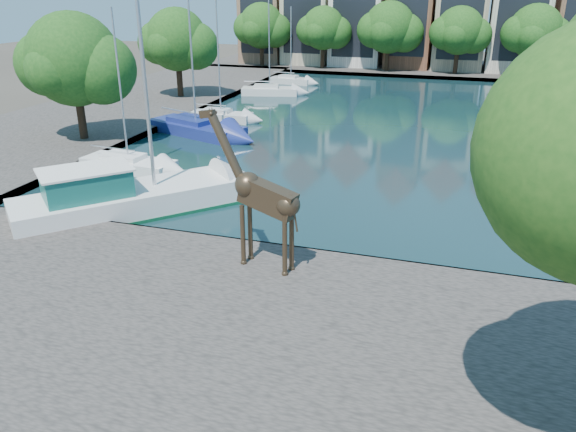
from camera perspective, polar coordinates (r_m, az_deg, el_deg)
name	(u,v)px	position (r m, az deg, el deg)	size (l,w,h in m)	color
ground	(355,265)	(22.16, 6.85, -4.98)	(160.00, 160.00, 0.00)	#38332B
water_basin	(415,127)	(44.71, 12.78, 8.83)	(38.00, 50.00, 0.08)	black
near_quay	(308,368)	(16.23, 2.01, -15.16)	(50.00, 14.00, 0.50)	#4E4843
far_quay	(440,69)	(76.14, 15.15, 14.24)	(60.00, 16.00, 0.50)	#4E4843
left_quay	(130,105)	(52.77, -15.78, 10.81)	(14.00, 52.00, 0.50)	#4E4843
townhouse_west_end	(268,7)	(79.92, -2.04, 20.44)	(5.44, 9.18, 14.93)	#866249
townhouse_west_mid	(311,1)	(78.12, 2.40, 21.03)	(5.94, 9.18, 16.79)	#BAAF8F
townhouse_west_inner	(361,8)	(76.72, 7.39, 20.19)	(6.43, 9.18, 15.15)	silver
townhouse_center	(413,0)	(75.79, 12.60, 20.61)	(5.44, 9.18, 16.93)	brown
townhouse_east_inner	(463,6)	(75.46, 17.36, 19.68)	(5.94, 9.18, 15.79)	tan
townhouse_east_mid	(521,3)	(75.62, 22.58, 19.32)	(6.43, 9.18, 16.65)	beige
far_tree_far_west	(262,27)	(74.49, -2.64, 18.61)	(7.28, 5.60, 7.68)	#332114
far_tree_west	(324,30)	(72.18, 3.66, 18.38)	(6.76, 5.20, 7.36)	#332114
far_tree_mid_west	(390,29)	(70.69, 10.32, 18.17)	(7.80, 6.00, 8.00)	#332114
far_tree_mid_east	(460,32)	(70.11, 17.09, 17.42)	(7.02, 5.40, 7.52)	#332114
far_tree_east	(536,33)	(70.42, 23.87, 16.65)	(7.54, 5.80, 7.84)	#332114
side_tree_left_near	(75,63)	(39.92, -20.82, 14.35)	(7.80, 6.00, 8.20)	#332114
side_tree_left_far	(178,42)	(53.91, -11.12, 16.98)	(7.28, 5.60, 7.88)	#332114
giraffe_statue	(260,195)	(19.87, -2.84, 2.12)	(3.91, 1.25, 5.61)	#3E2F1F
motorsailer	(122,195)	(27.35, -16.51, 2.05)	(9.35, 9.80, 12.51)	silver
sailboat_left_a	(129,161)	(34.25, -15.90, 5.35)	(5.76, 2.47, 9.00)	white
sailboat_left_b	(196,125)	(41.71, -9.33, 9.08)	(8.12, 5.13, 13.60)	navy
sailboat_left_c	(221,114)	(45.68, -6.83, 10.24)	(4.95, 1.74, 9.95)	silver
sailboat_left_d	(270,89)	(56.57, -1.87, 12.74)	(5.71, 3.14, 8.76)	silver
sailboat_left_e	(291,79)	(63.25, 0.29, 13.74)	(4.73, 2.14, 7.96)	silver
sailboat_right_d	(567,89)	(62.64, 26.45, 11.48)	(6.07, 2.92, 8.73)	beige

